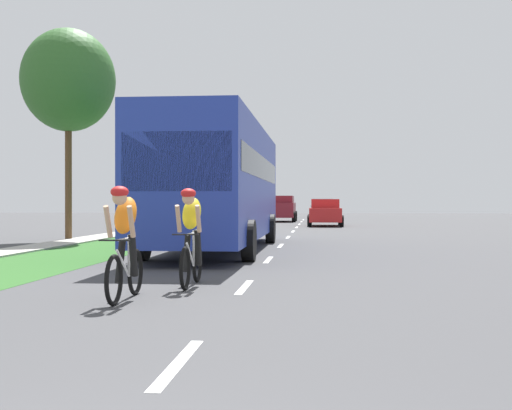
% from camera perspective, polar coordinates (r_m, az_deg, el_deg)
% --- Properties ---
extents(ground_plane, '(120.00, 120.00, 0.00)m').
position_cam_1_polar(ground_plane, '(22.03, 2.25, -3.29)').
color(ground_plane, '#424244').
extents(grass_verge, '(2.82, 70.00, 0.01)m').
position_cam_1_polar(grass_verge, '(22.87, -10.62, -3.15)').
color(grass_verge, '#2D6026').
rests_on(grass_verge, ground_plane).
extents(sidewalk_concrete, '(1.23, 70.00, 0.10)m').
position_cam_1_polar(sidewalk_concrete, '(23.51, -15.38, -3.06)').
color(sidewalk_concrete, '#B2ADA3').
rests_on(sidewalk_concrete, ground_plane).
extents(lane_markings_center, '(0.12, 52.71, 0.01)m').
position_cam_1_polar(lane_markings_center, '(26.01, 2.73, -2.74)').
color(lane_markings_center, white).
rests_on(lane_markings_center, ground_plane).
extents(cyclist_lead, '(0.42, 1.72, 1.58)m').
position_cam_1_polar(cyclist_lead, '(9.48, -11.08, -3.08)').
color(cyclist_lead, black).
rests_on(cyclist_lead, ground_plane).
extents(cyclist_trailing, '(0.42, 1.72, 1.58)m').
position_cam_1_polar(cyclist_trailing, '(10.91, -5.52, -2.64)').
color(cyclist_trailing, black).
rests_on(cyclist_trailing, ground_plane).
extents(bus_blue, '(2.78, 11.60, 3.48)m').
position_cam_1_polar(bus_blue, '(19.23, -3.16, 2.10)').
color(bus_blue, '#23389E').
rests_on(bus_blue, ground_plane).
extents(sedan_red, '(1.98, 4.30, 1.52)m').
position_cam_1_polar(sedan_red, '(38.35, 5.88, -0.63)').
color(sedan_red, red).
rests_on(sedan_red, ground_plane).
extents(suv_maroon, '(2.15, 4.70, 1.79)m').
position_cam_1_polar(suv_maroon, '(46.84, 2.13, -0.25)').
color(suv_maroon, maroon).
rests_on(suv_maroon, ground_plane).
extents(pickup_silver, '(2.22, 5.10, 1.64)m').
position_cam_1_polar(pickup_silver, '(58.88, 5.64, -0.26)').
color(pickup_silver, '#A5A8AD').
rests_on(pickup_silver, ground_plane).
extents(street_tree_near, '(3.33, 3.33, 7.55)m').
position_cam_1_polar(street_tree_near, '(25.31, -15.61, 10.11)').
color(street_tree_near, brown).
rests_on(street_tree_near, ground_plane).
extents(street_tree_far, '(3.61, 3.61, 7.97)m').
position_cam_1_polar(street_tree_far, '(45.06, -6.26, 6.12)').
color(street_tree_far, brown).
rests_on(street_tree_far, ground_plane).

